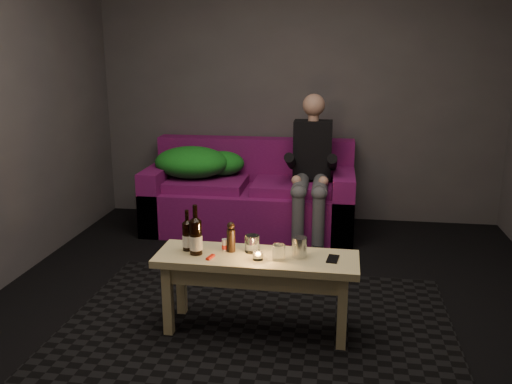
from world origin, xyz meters
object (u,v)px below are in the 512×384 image
at_px(person, 311,165).
at_px(coffee_table, 257,269).
at_px(steel_cup, 299,247).
at_px(sofa, 251,197).
at_px(beer_bottle_a, 188,235).
at_px(beer_bottle_b, 196,236).

bearing_deg(person, coffee_table, -97.34).
relative_size(coffee_table, steel_cup, 10.08).
height_order(sofa, coffee_table, sofa).
xyz_separation_m(sofa, person, (0.58, -0.16, 0.37)).
bearing_deg(beer_bottle_a, sofa, 87.53).
relative_size(sofa, steel_cup, 16.13).
height_order(coffee_table, steel_cup, steel_cup).
bearing_deg(steel_cup, coffee_table, -175.50).
distance_m(sofa, steel_cup, 2.07).
relative_size(sofa, person, 1.50).
height_order(beer_bottle_b, steel_cup, beer_bottle_b).
height_order(sofa, beer_bottle_a, sofa).
relative_size(coffee_table, beer_bottle_b, 3.97).
height_order(coffee_table, beer_bottle_a, beer_bottle_a).
bearing_deg(person, beer_bottle_a, -110.37).
height_order(person, coffee_table, person).
distance_m(beer_bottle_a, beer_bottle_b, 0.09).
distance_m(person, steel_cup, 1.81).
bearing_deg(person, steel_cup, -89.40).
relative_size(sofa, beer_bottle_b, 6.36).
relative_size(beer_bottle_a, steel_cup, 2.12).
distance_m(sofa, beer_bottle_a, 1.98).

